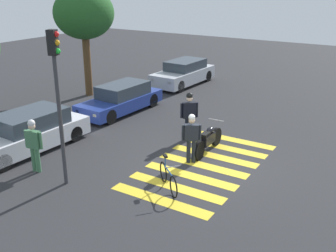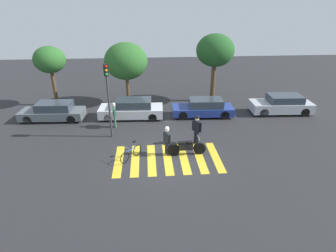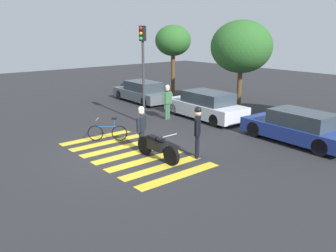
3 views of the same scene
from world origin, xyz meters
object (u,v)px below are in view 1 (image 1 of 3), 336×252
object	(u,v)px
police_motorcycle	(208,140)
leaning_bicycle	(168,178)
pedestrian_bystander	(34,142)
officer_on_foot	(191,135)
car_blue_hatchback	(121,99)
traffic_light_pole	(57,86)
officer_by_motorcycle	(189,112)
car_white_van	(28,132)
car_silver_sedan	(184,73)

from	to	relation	value
police_motorcycle	leaning_bicycle	size ratio (longest dim) A/B	1.69
police_motorcycle	pedestrian_bystander	xyz separation A→B (m)	(-4.39, 4.09, 0.57)
officer_on_foot	car_blue_hatchback	xyz separation A→B (m)	(3.20, 5.53, -0.37)
leaning_bicycle	traffic_light_pole	world-z (taller)	traffic_light_pole
pedestrian_bystander	officer_on_foot	bearing A→B (deg)	-50.47
pedestrian_bystander	officer_by_motorcycle	bearing A→B (deg)	-29.09
officer_on_foot	leaning_bicycle	bearing A→B (deg)	-171.06
car_white_van	traffic_light_pole	world-z (taller)	traffic_light_pole
police_motorcycle	officer_on_foot	size ratio (longest dim) A/B	1.24
officer_by_motorcycle	officer_on_foot	bearing A→B (deg)	-149.03
leaning_bicycle	traffic_light_pole	distance (m)	4.20
pedestrian_bystander	car_white_van	world-z (taller)	pedestrian_bystander
officer_on_foot	car_white_van	bearing A→B (deg)	111.12
leaning_bicycle	pedestrian_bystander	bearing A→B (deg)	106.61
traffic_light_pole	leaning_bicycle	bearing A→B (deg)	-64.46
police_motorcycle	leaning_bicycle	xyz separation A→B (m)	(-3.10, -0.22, -0.11)
car_blue_hatchback	leaning_bicycle	bearing A→B (deg)	-131.71
officer_by_motorcycle	car_silver_sedan	xyz separation A→B (m)	(7.49, 4.51, -0.42)
officer_by_motorcycle	pedestrian_bystander	distance (m)	5.91
police_motorcycle	car_silver_sedan	distance (m)	10.06
leaning_bicycle	pedestrian_bystander	distance (m)	4.55
leaning_bicycle	pedestrian_bystander	xyz separation A→B (m)	(-1.28, 4.31, 0.68)
traffic_light_pole	police_motorcycle	bearing A→B (deg)	-30.65
officer_by_motorcycle	traffic_light_pole	distance (m)	5.79
car_white_van	pedestrian_bystander	bearing A→B (deg)	-123.75
traffic_light_pole	officer_by_motorcycle	bearing A→B (deg)	-15.24
officer_on_foot	car_blue_hatchback	distance (m)	6.40
car_white_van	traffic_light_pole	bearing A→B (deg)	-111.05
officer_by_motorcycle	pedestrian_bystander	bearing A→B (deg)	150.91
car_silver_sedan	traffic_light_pole	world-z (taller)	traffic_light_pole
car_white_van	car_blue_hatchback	distance (m)	5.38
leaning_bicycle	car_silver_sedan	size ratio (longest dim) A/B	0.27
car_silver_sedan	traffic_light_pole	size ratio (longest dim) A/B	1.00
car_blue_hatchback	car_silver_sedan	xyz separation A→B (m)	(6.16, 0.10, 0.05)
car_blue_hatchback	traffic_light_pole	bearing A→B (deg)	-155.65
car_silver_sedan	pedestrian_bystander	bearing A→B (deg)	-172.62
officer_on_foot	car_silver_sedan	xyz separation A→B (m)	(9.36, 5.63, -0.32)
officer_by_motorcycle	car_white_van	distance (m)	6.10
car_blue_hatchback	car_silver_sedan	size ratio (longest dim) A/B	0.98
pedestrian_bystander	car_silver_sedan	size ratio (longest dim) A/B	0.38
car_blue_hatchback	pedestrian_bystander	bearing A→B (deg)	-166.70
officer_on_foot	pedestrian_bystander	distance (m)	5.18
car_silver_sedan	officer_on_foot	bearing A→B (deg)	-148.96
officer_by_motorcycle	car_silver_sedan	world-z (taller)	officer_by_motorcycle
car_white_van	car_blue_hatchback	bearing A→B (deg)	-1.36
car_white_van	officer_on_foot	bearing A→B (deg)	-68.88
police_motorcycle	traffic_light_pole	bearing A→B (deg)	149.35
police_motorcycle	officer_on_foot	bearing A→B (deg)	174.76
police_motorcycle	car_blue_hatchback	bearing A→B (deg)	69.48
police_motorcycle	car_white_van	world-z (taller)	car_white_van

